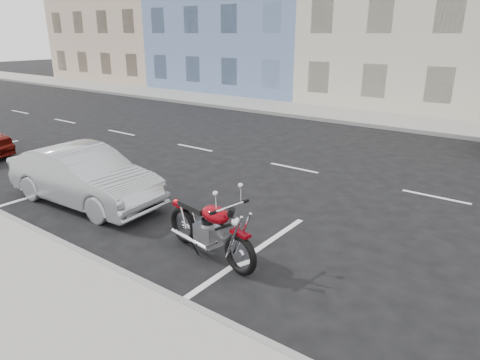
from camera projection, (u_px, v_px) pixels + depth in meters
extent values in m
plane|color=black|center=(358.00, 181.00, 11.63)|extent=(120.00, 120.00, 0.00)
cube|color=gray|center=(329.00, 113.00, 21.03)|extent=(80.00, 3.40, 0.15)
cube|color=gray|center=(7.00, 218.00, 9.12)|extent=(80.00, 0.12, 0.16)
cube|color=gray|center=(313.00, 118.00, 19.74)|extent=(80.00, 0.12, 0.16)
cube|color=#C0A88D|center=(148.00, 6.00, 36.71)|extent=(12.00, 12.00, 12.00)
torus|color=black|center=(277.00, 275.00, 6.49)|extent=(0.74, 0.25, 0.73)
torus|color=black|center=(211.00, 240.00, 7.57)|extent=(0.74, 0.25, 0.73)
cube|color=maroon|center=(278.00, 252.00, 6.36)|extent=(0.39, 0.20, 0.05)
cube|color=maroon|center=(209.00, 218.00, 7.47)|extent=(0.35, 0.23, 0.07)
cube|color=gray|center=(239.00, 251.00, 7.04)|extent=(0.51, 0.40, 0.37)
ellipsoid|color=maroon|center=(249.00, 230.00, 6.74)|extent=(0.66, 0.47, 0.29)
cube|color=black|center=(225.00, 221.00, 7.15)|extent=(0.71, 0.40, 0.10)
cylinder|color=silver|center=(266.00, 223.00, 6.41)|extent=(0.17, 0.76, 0.04)
sphere|color=silver|center=(273.00, 240.00, 6.38)|extent=(0.18, 0.18, 0.18)
cylinder|color=silver|center=(218.00, 256.00, 7.25)|extent=(1.03, 0.27, 0.09)
cylinder|color=silver|center=(232.00, 250.00, 7.44)|extent=(1.03, 0.27, 0.09)
cylinder|color=silver|center=(275.00, 254.00, 6.42)|extent=(0.42, 0.12, 0.86)
cylinder|color=black|center=(250.00, 246.00, 6.82)|extent=(0.87, 0.21, 0.54)
imported|color=#A8ACB0|center=(84.00, 176.00, 9.93)|extent=(4.12, 1.63, 1.33)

